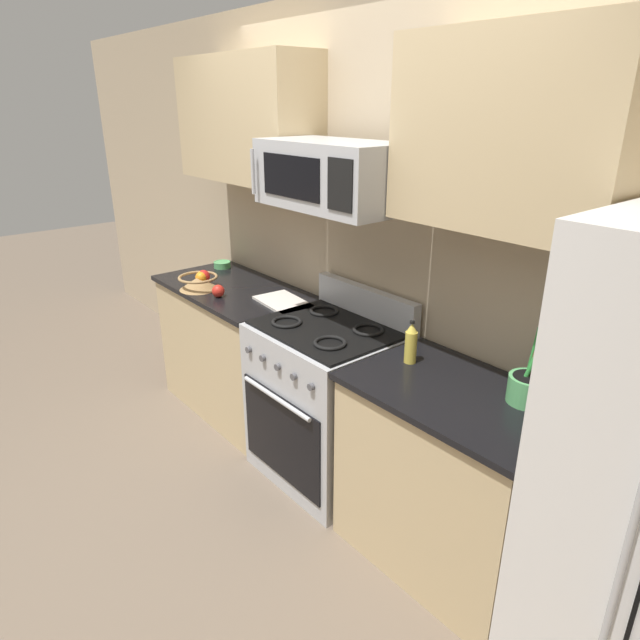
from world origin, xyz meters
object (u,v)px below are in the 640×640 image
apple_loose (218,291)px  prep_bowl (222,264)px  fruit_basket (199,281)px  utensil_crock (529,387)px  range_oven (327,400)px  bottle_oil (411,343)px  microwave (332,175)px  cutting_board (284,302)px

apple_loose → prep_bowl: bearing=147.6°
fruit_basket → apple_loose: size_ratio=3.23×
utensil_crock → range_oven: bearing=-172.9°
bottle_oil → range_oven: bearing=-175.2°
utensil_crock → prep_bowl: (-2.51, 0.03, -0.04)m
utensil_crock → fruit_basket: size_ratio=1.26×
microwave → prep_bowl: bearing=174.1°
microwave → fruit_basket: 1.33m
prep_bowl → fruit_basket: bearing=-47.7°
utensil_crock → cutting_board: utensil_crock is taller
utensil_crock → fruit_basket: (-2.18, -0.33, -0.02)m
fruit_basket → utensil_crock: bearing=8.6°
utensil_crock → bottle_oil: bearing=-170.7°
cutting_board → prep_bowl: prep_bowl is taller
range_oven → utensil_crock: utensil_crock is taller
range_oven → prep_bowl: size_ratio=8.73×
range_oven → apple_loose: bearing=-168.0°
apple_loose → prep_bowl: size_ratio=0.64×
apple_loose → cutting_board: bearing=33.9°
utensil_crock → apple_loose: utensil_crock is taller
microwave → apple_loose: microwave is taller
microwave → apple_loose: bearing=-166.2°
microwave → bottle_oil: (0.55, 0.02, -0.72)m
microwave → prep_bowl: size_ratio=6.33×
microwave → apple_loose: (-0.85, -0.21, -0.78)m
microwave → cutting_board: bearing=175.9°
apple_loose → range_oven: bearing=12.0°
fruit_basket → cutting_board: (0.58, 0.26, -0.04)m
bottle_oil → cutting_board: bearing=179.1°
apple_loose → utensil_crock: bearing=9.2°
apple_loose → fruit_basket: bearing=-176.9°
range_oven → microwave: (-0.00, 0.03, 1.25)m
range_oven → bottle_oil: bottle_oil is taller
range_oven → fruit_basket: size_ratio=4.25×
range_oven → utensil_crock: (1.11, 0.14, 0.51)m
apple_loose → cutting_board: 0.44m
range_oven → utensil_crock: size_ratio=3.37×
range_oven → cutting_board: range_oven is taller
microwave → bottle_oil: bearing=2.0°
apple_loose → bottle_oil: size_ratio=0.37×
apple_loose → cutting_board: size_ratio=0.21×
microwave → fruit_basket: microwave is taller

